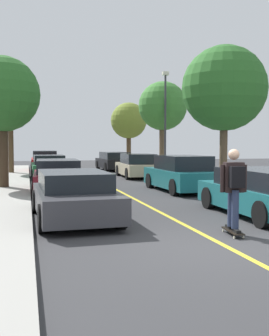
{
  "coord_description": "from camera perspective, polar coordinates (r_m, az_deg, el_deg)",
  "views": [
    {
      "loc": [
        -3.61,
        -7.19,
        1.94
      ],
      "look_at": [
        0.14,
        7.25,
        1.05
      ],
      "focal_mm": 44.2,
      "sensor_mm": 36.0,
      "label": 1
    }
  ],
  "objects": [
    {
      "name": "ground",
      "position": [
        8.28,
        11.95,
        -10.25
      ],
      "size": [
        80.0,
        80.0,
        0.0
      ],
      "primitive_type": "plane",
      "color": "#353538"
    },
    {
      "name": "center_line",
      "position": [
        11.92,
        3.3,
        -5.97
      ],
      "size": [
        0.12,
        39.2,
        0.01
      ],
      "primitive_type": "cube",
      "color": "gold",
      "rests_on": "ground"
    },
    {
      "name": "parked_car_left_nearest",
      "position": [
        10.65,
        -8.33,
        -3.79
      ],
      "size": [
        2.04,
        4.21,
        1.23
      ],
      "color": "#38383D",
      "rests_on": "ground"
    },
    {
      "name": "parked_car_left_near",
      "position": [
        16.48,
        -10.55,
        -1.16
      ],
      "size": [
        2.03,
        4.21,
        1.31
      ],
      "color": "maroon",
      "rests_on": "ground"
    },
    {
      "name": "parked_car_left_far",
      "position": [
        23.18,
        -11.72,
        0.11
      ],
      "size": [
        1.92,
        4.09,
        1.31
      ],
      "color": "#1E5B33",
      "rests_on": "ground"
    },
    {
      "name": "parked_car_left_farthest",
      "position": [
        29.03,
        -12.29,
        0.89
      ],
      "size": [
        1.9,
        4.41,
        1.44
      ],
      "color": "maroon",
      "rests_on": "ground"
    },
    {
      "name": "parked_car_right_nearest",
      "position": [
        11.55,
        17.34,
        -3.22
      ],
      "size": [
        2.01,
        4.39,
        1.27
      ],
      "color": "#196066",
      "rests_on": "ground"
    },
    {
      "name": "parked_car_right_near",
      "position": [
        16.94,
        6.53,
        -0.83
      ],
      "size": [
        2.06,
        4.33,
        1.45
      ],
      "color": "#196066",
      "rests_on": "ground"
    },
    {
      "name": "parked_car_right_far",
      "position": [
        23.58,
        0.41,
        0.28
      ],
      "size": [
        2.02,
        4.27,
        1.35
      ],
      "color": "#BCAD89",
      "rests_on": "ground"
    },
    {
      "name": "parked_car_right_farthest",
      "position": [
        30.02,
        -2.85,
        0.96
      ],
      "size": [
        2.09,
        4.44,
        1.32
      ],
      "color": "black",
      "rests_on": "ground"
    },
    {
      "name": "street_tree_left_nearest",
      "position": [
        18.09,
        -17.82,
        9.57
      ],
      "size": [
        3.11,
        3.11,
        5.39
      ],
      "color": "#3D2D1E",
      "rests_on": "sidewalk_left"
    },
    {
      "name": "street_tree_left_near",
      "position": [
        26.94,
        -16.77,
        8.94
      ],
      "size": [
        3.25,
        3.25,
        6.12
      ],
      "color": "#4C3823",
      "rests_on": "sidewalk_left"
    },
    {
      "name": "street_tree_right_nearest",
      "position": [
        18.39,
        12.27,
        10.63
      ],
      "size": [
        3.64,
        3.64,
        5.98
      ],
      "color": "brown",
      "rests_on": "sidewalk_right"
    },
    {
      "name": "street_tree_right_near",
      "position": [
        26.0,
        3.92,
        8.43
      ],
      "size": [
        3.03,
        3.03,
        5.64
      ],
      "color": "brown",
      "rests_on": "sidewalk_right"
    },
    {
      "name": "street_tree_right_far",
      "position": [
        34.53,
        -0.8,
        6.51
      ],
      "size": [
        2.98,
        2.98,
        5.2
      ],
      "color": "#4C3823",
      "rests_on": "sidewalk_right"
    },
    {
      "name": "streetlamp",
      "position": [
        24.35,
        4.27,
        7.13
      ],
      "size": [
        0.36,
        0.24,
        5.96
      ],
      "color": "#38383D",
      "rests_on": "sidewalk_right"
    },
    {
      "name": "skateboard",
      "position": [
        9.11,
        13.4,
        -8.45
      ],
      "size": [
        0.33,
        0.86,
        0.1
      ],
      "color": "black",
      "rests_on": "ground"
    },
    {
      "name": "skateboarder",
      "position": [
        8.93,
        13.56,
        -2.25
      ],
      "size": [
        0.59,
        0.71,
        1.72
      ],
      "color": "black",
      "rests_on": "skateboard"
    }
  ]
}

